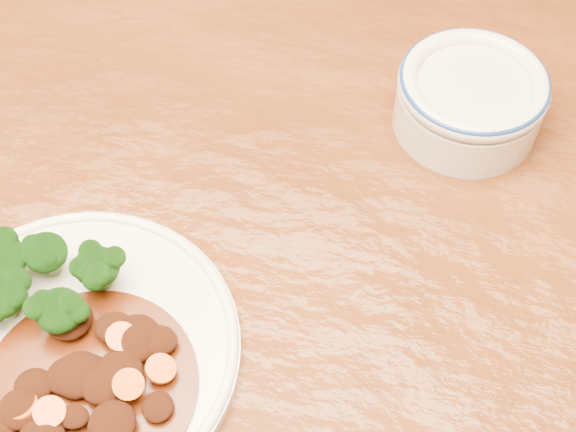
# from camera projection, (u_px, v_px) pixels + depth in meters

# --- Properties ---
(dining_table) EXTENTS (1.59, 1.06, 0.75)m
(dining_table) POSITION_uv_depth(u_px,v_px,m) (153.00, 319.00, 0.70)
(dining_table) COLOR #602E11
(dining_table) RESTS_ON ground
(dinner_plate) EXTENTS (0.25, 0.25, 0.02)m
(dinner_plate) POSITION_uv_depth(u_px,v_px,m) (72.00, 351.00, 0.59)
(dinner_plate) COLOR silver
(dinner_plate) RESTS_ON dining_table
(broccoli_florets) EXTENTS (0.12, 0.08, 0.04)m
(broccoli_florets) POSITION_uv_depth(u_px,v_px,m) (33.00, 279.00, 0.59)
(broccoli_florets) COLOR #73984E
(broccoli_florets) RESTS_ON dinner_plate
(mince_stew) EXTENTS (0.16, 0.16, 0.03)m
(mince_stew) POSITION_uv_depth(u_px,v_px,m) (90.00, 379.00, 0.56)
(mince_stew) COLOR #4D2008
(mince_stew) RESTS_ON dinner_plate
(dip_bowl) EXTENTS (0.13, 0.13, 0.06)m
(dip_bowl) POSITION_uv_depth(u_px,v_px,m) (470.00, 98.00, 0.70)
(dip_bowl) COLOR beige
(dip_bowl) RESTS_ON dining_table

